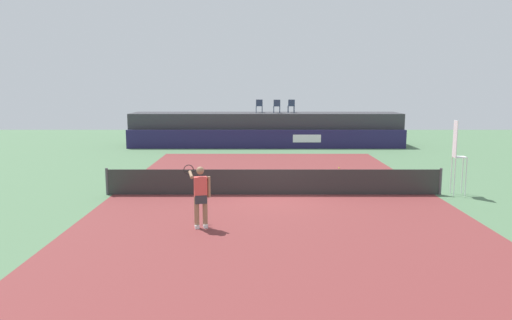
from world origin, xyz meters
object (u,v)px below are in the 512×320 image
(tennis_player, at_px, (201,195))
(tennis_ball, at_px, (339,168))
(spectator_chair_left, at_px, (277,106))
(net_post_near, at_px, (107,181))
(spectator_chair_center, at_px, (292,105))
(net_post_far, at_px, (441,181))
(spectator_chair_far_left, at_px, (259,105))
(umpire_chair, at_px, (457,152))

(tennis_player, height_order, tennis_ball, tennis_player)
(spectator_chair_left, height_order, net_post_near, spectator_chair_left)
(net_post_near, bearing_deg, tennis_ball, 31.02)
(spectator_chair_center, relative_size, net_post_far, 0.89)
(net_post_far, xyz_separation_m, tennis_player, (-8.44, -4.27, 0.46))
(spectator_chair_left, xyz_separation_m, net_post_far, (5.47, -15.01, -2.19))
(spectator_chair_far_left, bearing_deg, spectator_chair_left, -16.66)
(net_post_far, height_order, tennis_ball, net_post_far)
(tennis_player, bearing_deg, spectator_chair_center, 78.58)
(spectator_chair_left, height_order, spectator_chair_center, same)
(spectator_chair_far_left, xyz_separation_m, net_post_near, (-5.76, -15.36, -2.19))
(tennis_player, xyz_separation_m, tennis_ball, (5.65, 10.05, -0.92))
(spectator_chair_far_left, distance_m, tennis_player, 19.80)
(spectator_chair_far_left, xyz_separation_m, umpire_chair, (7.20, -15.35, -1.11))
(net_post_near, height_order, net_post_far, same)
(spectator_chair_left, xyz_separation_m, spectator_chair_center, (0.98, 0.30, 0.00))
(net_post_near, relative_size, tennis_ball, 14.71)
(net_post_near, height_order, tennis_ball, net_post_near)
(spectator_chair_far_left, relative_size, spectator_chair_left, 1.00)
(spectator_chair_center, bearing_deg, tennis_ball, -79.96)
(spectator_chair_far_left, distance_m, tennis_ball, 10.67)
(umpire_chair, xyz_separation_m, net_post_near, (-12.95, -0.01, -1.09))
(umpire_chair, bearing_deg, spectator_chair_left, 111.87)
(net_post_near, relative_size, tennis_player, 0.56)
(spectator_chair_center, height_order, umpire_chair, spectator_chair_center)
(spectator_chair_far_left, height_order, net_post_near, spectator_chair_far_left)
(spectator_chair_far_left, xyz_separation_m, spectator_chair_center, (2.16, -0.05, 0.00))
(net_post_near, bearing_deg, spectator_chair_left, 65.21)
(spectator_chair_far_left, bearing_deg, net_post_near, -110.54)
(spectator_chair_far_left, distance_m, net_post_far, 16.88)
(umpire_chair, relative_size, tennis_ball, 40.59)
(spectator_chair_left, distance_m, umpire_chair, 16.20)
(spectator_chair_center, bearing_deg, spectator_chair_far_left, 178.73)
(umpire_chair, bearing_deg, net_post_far, -179.03)
(tennis_player, bearing_deg, net_post_near, 132.82)
(net_post_far, bearing_deg, spectator_chair_center, 106.31)
(spectator_chair_center, bearing_deg, spectator_chair_left, -162.85)
(spectator_chair_far_left, distance_m, spectator_chair_center, 2.16)
(spectator_chair_left, relative_size, tennis_ball, 13.06)
(spectator_chair_left, relative_size, tennis_player, 0.50)
(spectator_chair_far_left, distance_m, umpire_chair, 16.99)
(spectator_chair_far_left, bearing_deg, tennis_player, -95.23)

